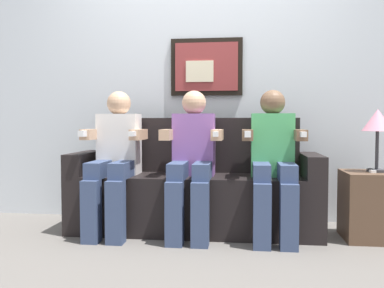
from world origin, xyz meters
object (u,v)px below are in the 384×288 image
Objects in this scene: side_table_right at (371,206)px; spare_remote_on_table at (371,171)px; person_in_middle at (192,156)px; couch at (195,191)px; person_on_left at (115,156)px; table_lamp at (378,123)px; person_on_right at (273,157)px.

side_table_right is 3.85× the size of spare_remote_on_table.
couch is at bearing 90.17° from person_in_middle.
person_on_left is 2.41× the size of table_lamp.
couch reaches higher than spare_remote_on_table.
person_on_left is 1.21m from person_on_right.
person_on_right is at bearing 0.00° from person_on_left.
person_in_middle is (0.00, -0.17, 0.29)m from couch.
side_table_right is at bearing -4.59° from couch.
table_lamp is (1.36, 0.06, 0.25)m from person_in_middle.
person_on_left is 1.96m from side_table_right.
person_in_middle reaches higher than side_table_right.
person_in_middle is 1.38m from table_lamp.
couch is 0.34m from person_in_middle.
person_in_middle reaches higher than table_lamp.
spare_remote_on_table is at bearing -5.41° from couch.
side_table_right is (1.32, -0.11, -0.06)m from couch.
person_on_right is 2.41× the size of table_lamp.
side_table_right is (1.32, 0.06, -0.36)m from person_in_middle.
person_on_right is at bearing -176.50° from spare_remote_on_table.
table_lamp is 3.54× the size of spare_remote_on_table.
spare_remote_on_table is at bearing -154.92° from table_lamp.
person_on_left is 1.98m from table_lamp.
table_lamp is at bearing 25.08° from spare_remote_on_table.
spare_remote_on_table is (1.31, -0.12, 0.20)m from couch.
person_on_right is 0.80m from side_table_right.
couch is at bearing 175.41° from side_table_right.
spare_remote_on_table is (-0.04, -0.02, -0.35)m from table_lamp.
person_in_middle is at bearing 0.04° from person_on_left.
side_table_right is 0.61m from table_lamp.
table_lamp reaches higher than side_table_right.
person_on_right reaches higher than table_lamp.
person_in_middle is at bearing -177.35° from side_table_right.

